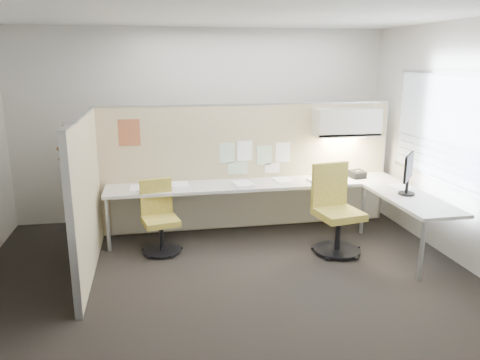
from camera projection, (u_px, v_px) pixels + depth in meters
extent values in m
cube|color=black|center=(228.00, 278.00, 5.19)|extent=(5.50, 4.50, 0.01)
cube|color=white|center=(226.00, 10.00, 4.49)|extent=(5.50, 4.50, 0.01)
cube|color=beige|center=(203.00, 125.00, 6.98)|extent=(5.50, 0.02, 2.80)
cube|color=beige|center=(289.00, 228.00, 2.70)|extent=(5.50, 0.02, 2.80)
cube|color=beige|center=(465.00, 145.00, 5.34)|extent=(0.02, 4.50, 2.80)
cube|color=#9FAEB9|center=(464.00, 132.00, 5.30)|extent=(0.01, 2.80, 1.30)
cube|color=tan|center=(248.00, 167.00, 6.59)|extent=(4.10, 0.06, 1.75)
cube|color=tan|center=(87.00, 197.00, 5.18)|extent=(0.06, 2.20, 1.75)
cube|color=beige|center=(256.00, 184.00, 6.33)|extent=(4.00, 0.60, 0.04)
cube|color=beige|center=(412.00, 199.00, 5.65)|extent=(0.60, 1.47, 0.04)
cube|color=beige|center=(252.00, 204.00, 6.68)|extent=(3.90, 0.02, 0.64)
cylinder|color=#A5A8AA|center=(108.00, 225.00, 5.83)|extent=(0.05, 0.05, 0.69)
cylinder|color=#A5A8AA|center=(422.00, 251.00, 5.04)|extent=(0.05, 0.05, 0.69)
cylinder|color=#A5A8AA|center=(362.00, 209.00, 6.44)|extent=(0.05, 0.05, 0.69)
cube|color=beige|center=(346.00, 122.00, 6.48)|extent=(0.90, 0.36, 0.38)
cube|color=#FFEABF|center=(345.00, 137.00, 6.53)|extent=(0.60, 0.06, 0.02)
cube|color=#8CBF8C|center=(227.00, 153.00, 6.45)|extent=(0.21, 0.00, 0.28)
cube|color=white|center=(245.00, 151.00, 6.49)|extent=(0.21, 0.00, 0.28)
cube|color=#8CBF8C|center=(264.00, 155.00, 6.56)|extent=(0.21, 0.00, 0.28)
cube|color=white|center=(283.00, 152.00, 6.60)|extent=(0.21, 0.00, 0.28)
cube|color=#8CBF8C|center=(238.00, 168.00, 6.53)|extent=(0.28, 0.00, 0.18)
cube|color=white|center=(272.00, 168.00, 6.63)|extent=(0.21, 0.00, 0.14)
cube|color=orange|center=(129.00, 133.00, 6.14)|extent=(0.28, 0.00, 0.35)
cylinder|color=black|center=(162.00, 251.00, 5.86)|extent=(0.47, 0.47, 0.03)
cylinder|color=black|center=(161.00, 237.00, 5.81)|extent=(0.05, 0.05, 0.36)
cube|color=#DDC452|center=(161.00, 221.00, 5.76)|extent=(0.49, 0.49, 0.07)
cube|color=#DDC452|center=(156.00, 196.00, 5.87)|extent=(0.40, 0.14, 0.45)
cylinder|color=black|center=(337.00, 250.00, 5.85)|extent=(0.57, 0.57, 0.03)
cylinder|color=black|center=(338.00, 234.00, 5.80)|extent=(0.07, 0.07, 0.44)
cube|color=#DDC452|center=(339.00, 214.00, 5.73)|extent=(0.59, 0.59, 0.09)
cube|color=#DDC452|center=(330.00, 184.00, 5.88)|extent=(0.49, 0.15, 0.55)
cylinder|color=black|center=(406.00, 193.00, 5.77)|extent=(0.20, 0.20, 0.02)
cylinder|color=black|center=(407.00, 187.00, 5.75)|extent=(0.04, 0.04, 0.18)
cube|color=black|center=(409.00, 167.00, 5.69)|extent=(0.33, 0.39, 0.32)
cube|color=black|center=(409.00, 167.00, 5.69)|extent=(0.28, 0.34, 0.28)
cube|color=black|center=(357.00, 174.00, 6.59)|extent=(0.23, 0.23, 0.12)
cylinder|color=black|center=(351.00, 172.00, 6.58)|extent=(0.07, 0.17, 0.04)
cube|color=black|center=(327.00, 178.00, 6.51)|extent=(0.14, 0.07, 0.05)
cube|color=black|center=(340.00, 176.00, 6.57)|extent=(0.12, 0.09, 0.06)
cube|color=silver|center=(70.00, 123.00, 4.34)|extent=(0.14, 0.02, 0.02)
cylinder|color=silver|center=(63.00, 132.00, 4.35)|extent=(0.02, 0.02, 0.14)
cube|color=#AD7F4C|center=(64.00, 146.00, 4.38)|extent=(0.02, 0.40, 0.12)
cube|color=#AD7F4C|center=(62.00, 150.00, 4.42)|extent=(0.02, 0.40, 0.12)
cube|color=#979AA1|center=(68.00, 207.00, 4.48)|extent=(0.01, 0.07, 1.01)
cube|color=white|center=(140.00, 189.00, 5.97)|extent=(0.24, 0.31, 0.04)
cube|color=white|center=(179.00, 185.00, 6.18)|extent=(0.24, 0.31, 0.02)
cube|color=white|center=(243.00, 184.00, 6.18)|extent=(0.28, 0.33, 0.04)
cube|color=white|center=(283.00, 180.00, 6.46)|extent=(0.26, 0.32, 0.01)
cube|color=white|center=(319.00, 181.00, 6.38)|extent=(0.28, 0.33, 0.03)
cube|color=white|center=(401.00, 187.00, 6.06)|extent=(0.29, 0.34, 0.02)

